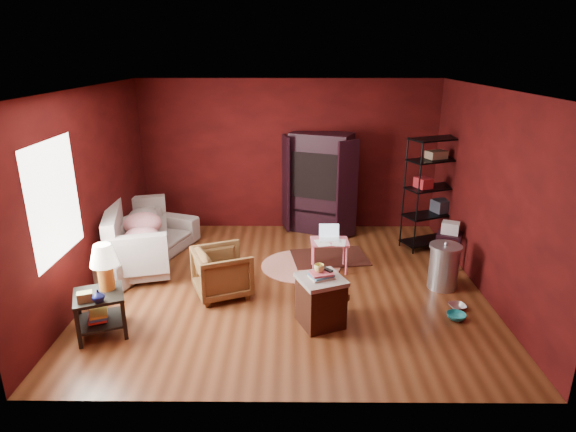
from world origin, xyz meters
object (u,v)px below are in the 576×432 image
Objects in this scene: hamper at (321,300)px; tv_armoire at (320,181)px; laptop_desk at (329,244)px; sofa at (140,236)px; wire_shelving at (434,188)px; armchair at (222,270)px; side_table at (102,281)px.

hamper is 0.39× the size of tv_armoire.
laptop_desk is 0.38× the size of tv_armoire.
tv_armoire reaches higher than sofa.
wire_shelving is at bearing -62.54° from sofa.
sofa is 3.34m from tv_armoire.
wire_shelving reaches higher than hamper.
laptop_desk is 2.16m from wire_shelving.
sofa is at bearing 164.81° from wire_shelving.
armchair is at bearing -98.02° from tv_armoire.
hamper is at bearing -98.62° from laptop_desk.
side_table is at bearing -176.59° from hamper.
tv_armoire is 2.02m from wire_shelving.
hamper is 1.60m from laptop_desk.
wire_shelving is (4.67, 2.73, 0.39)m from side_table.
laptop_desk is at bearing -85.09° from armchair.
armchair is 3.01m from tv_armoire.
armchair is 1.54m from hamper.
hamper is (2.63, 0.16, -0.33)m from side_table.
sofa is at bearing 30.70° from armchair.
hamper is 0.38× the size of wire_shelving.
tv_armoire is at bearing 87.21° from hamper.
laptop_desk is at bearing -174.60° from wire_shelving.
tv_armoire is at bearing 91.28° from laptop_desk.
sofa is 2.06× the size of side_table.
side_table is at bearing -155.46° from sofa.
armchair is 3.88m from wire_shelving.
side_table is 2.65m from hamper.
hamper is at bearing -142.70° from armchair.
hamper is at bearing -104.47° from sofa.
tv_armoire is at bearing 51.29° from side_table.
wire_shelving is (1.82, 0.99, 0.61)m from laptop_desk.
tv_armoire is (2.79, 3.48, 0.31)m from side_table.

